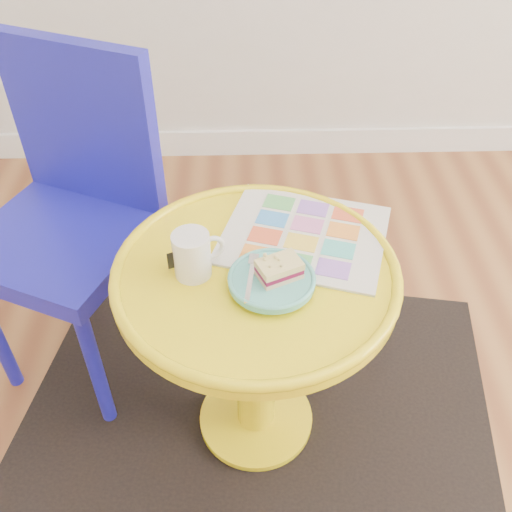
{
  "coord_description": "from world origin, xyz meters",
  "views": [
    {
      "loc": [
        -0.72,
        -0.31,
        1.42
      ],
      "look_at": [
        -0.69,
        0.57,
        0.62
      ],
      "focal_mm": 40.0,
      "sensor_mm": 36.0,
      "label": 1
    }
  ],
  "objects_px": {
    "side_table": "(256,321)",
    "chair": "(72,207)",
    "mug": "(193,253)",
    "plate": "(272,280)",
    "newspaper": "(304,235)"
  },
  "relations": [
    {
      "from": "side_table",
      "to": "chair",
      "type": "distance_m",
      "value": 0.57
    },
    {
      "from": "mug",
      "to": "plate",
      "type": "bearing_deg",
      "value": -37.83
    },
    {
      "from": "plate",
      "to": "newspaper",
      "type": "bearing_deg",
      "value": 63.1
    },
    {
      "from": "mug",
      "to": "plate",
      "type": "height_order",
      "value": "mug"
    },
    {
      "from": "side_table",
      "to": "plate",
      "type": "relative_size",
      "value": 3.43
    },
    {
      "from": "newspaper",
      "to": "mug",
      "type": "distance_m",
      "value": 0.28
    },
    {
      "from": "newspaper",
      "to": "mug",
      "type": "bearing_deg",
      "value": -137.03
    },
    {
      "from": "chair",
      "to": "mug",
      "type": "relative_size",
      "value": 8.47
    },
    {
      "from": "newspaper",
      "to": "mug",
      "type": "height_order",
      "value": "mug"
    },
    {
      "from": "side_table",
      "to": "chair",
      "type": "xyz_separation_m",
      "value": [
        -0.47,
        0.31,
        0.11
      ]
    },
    {
      "from": "chair",
      "to": "newspaper",
      "type": "bearing_deg",
      "value": 5.23
    },
    {
      "from": "mug",
      "to": "chair",
      "type": "bearing_deg",
      "value": 115.77
    },
    {
      "from": "chair",
      "to": "plate",
      "type": "xyz_separation_m",
      "value": [
        0.5,
        -0.36,
        0.07
      ]
    },
    {
      "from": "newspaper",
      "to": "plate",
      "type": "distance_m",
      "value": 0.18
    },
    {
      "from": "side_table",
      "to": "chair",
      "type": "height_order",
      "value": "chair"
    }
  ]
}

